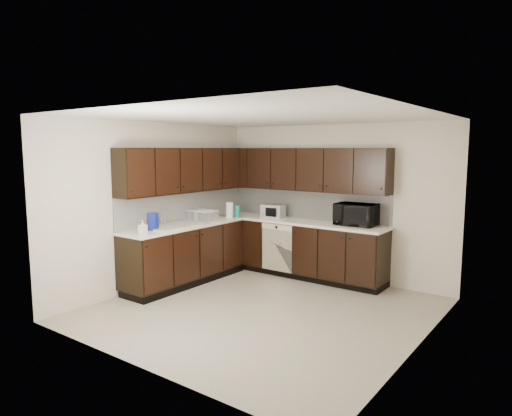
# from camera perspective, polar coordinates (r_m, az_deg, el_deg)

# --- Properties ---
(floor) EXTENTS (4.00, 4.00, 0.00)m
(floor) POSITION_cam_1_polar(r_m,az_deg,el_deg) (6.15, 0.75, -12.60)
(floor) COLOR #A8A08B
(floor) RESTS_ON ground
(ceiling) EXTENTS (4.00, 4.00, 0.00)m
(ceiling) POSITION_cam_1_polar(r_m,az_deg,el_deg) (5.79, 0.79, 11.33)
(ceiling) COLOR white
(ceiling) RESTS_ON wall_back
(wall_back) EXTENTS (4.00, 0.02, 2.50)m
(wall_back) POSITION_cam_1_polar(r_m,az_deg,el_deg) (7.55, 9.60, 0.79)
(wall_back) COLOR beige
(wall_back) RESTS_ON floor
(wall_left) EXTENTS (0.02, 4.00, 2.50)m
(wall_left) POSITION_cam_1_polar(r_m,az_deg,el_deg) (7.18, -12.37, 0.39)
(wall_left) COLOR beige
(wall_left) RESTS_ON floor
(wall_right) EXTENTS (0.02, 4.00, 2.50)m
(wall_right) POSITION_cam_1_polar(r_m,az_deg,el_deg) (4.97, 19.94, -2.90)
(wall_right) COLOR beige
(wall_right) RESTS_ON floor
(wall_front) EXTENTS (4.00, 0.02, 2.50)m
(wall_front) POSITION_cam_1_polar(r_m,az_deg,el_deg) (4.39, -14.56, -4.01)
(wall_front) COLOR beige
(wall_front) RESTS_ON floor
(lower_cabinets) EXTENTS (3.00, 2.80, 0.90)m
(lower_cabinets) POSITION_cam_1_polar(r_m,az_deg,el_deg) (7.46, -0.62, -5.70)
(lower_cabinets) COLOR black
(lower_cabinets) RESTS_ON floor
(countertop) EXTENTS (3.03, 2.83, 0.04)m
(countertop) POSITION_cam_1_polar(r_m,az_deg,el_deg) (7.36, -0.65, -1.86)
(countertop) COLOR white
(countertop) RESTS_ON lower_cabinets
(backsplash) EXTENTS (3.00, 2.80, 0.48)m
(backsplash) POSITION_cam_1_polar(r_m,az_deg,el_deg) (7.62, -0.96, 0.42)
(backsplash) COLOR #B6B6B1
(backsplash) RESTS_ON countertop
(upper_cabinets) EXTENTS (3.00, 2.80, 0.70)m
(upper_cabinets) POSITION_cam_1_polar(r_m,az_deg,el_deg) (7.41, -0.80, 4.81)
(upper_cabinets) COLOR black
(upper_cabinets) RESTS_ON wall_back
(dishwasher) EXTENTS (0.58, 0.04, 0.78)m
(dishwasher) POSITION_cam_1_polar(r_m,az_deg,el_deg) (7.50, 2.64, -4.60)
(dishwasher) COLOR beige
(dishwasher) RESTS_ON lower_cabinets
(sink) EXTENTS (0.54, 0.82, 0.42)m
(sink) POSITION_cam_1_polar(r_m,az_deg,el_deg) (6.99, -10.62, -2.81)
(sink) COLOR beige
(sink) RESTS_ON countertop
(microwave) EXTENTS (0.62, 0.43, 0.34)m
(microwave) POSITION_cam_1_polar(r_m,az_deg,el_deg) (7.13, 12.39, -0.80)
(microwave) COLOR black
(microwave) RESTS_ON countertop
(soap_bottle_a) EXTENTS (0.11, 0.11, 0.21)m
(soap_bottle_a) POSITION_cam_1_polar(r_m,az_deg,el_deg) (6.37, -13.98, -2.39)
(soap_bottle_a) COLOR gray
(soap_bottle_a) RESTS_ON countertop
(soap_bottle_b) EXTENTS (0.11, 0.11, 0.22)m
(soap_bottle_b) POSITION_cam_1_polar(r_m,az_deg,el_deg) (7.62, -7.50, -0.64)
(soap_bottle_b) COLOR gray
(soap_bottle_b) RESTS_ON countertop
(toaster_oven) EXTENTS (0.40, 0.32, 0.23)m
(toaster_oven) POSITION_cam_1_polar(r_m,az_deg,el_deg) (7.78, 2.16, -0.38)
(toaster_oven) COLOR silver
(toaster_oven) RESTS_ON countertop
(storage_bin) EXTENTS (0.44, 0.35, 0.16)m
(storage_bin) POSITION_cam_1_polar(r_m,az_deg,el_deg) (7.53, -6.66, -0.93)
(storage_bin) COLOR white
(storage_bin) RESTS_ON countertop
(blue_pitcher) EXTENTS (0.18, 0.18, 0.25)m
(blue_pitcher) POSITION_cam_1_polar(r_m,az_deg,el_deg) (6.73, -12.79, -1.67)
(blue_pitcher) COLOR #102198
(blue_pitcher) RESTS_ON countertop
(teal_tumbler) EXTENTS (0.12, 0.12, 0.21)m
(teal_tumbler) POSITION_cam_1_polar(r_m,az_deg,el_deg) (7.82, -2.35, -0.42)
(teal_tumbler) COLOR #0C8B78
(teal_tumbler) RESTS_ON countertop
(paper_towel_roll) EXTENTS (0.13, 0.13, 0.27)m
(paper_towel_roll) POSITION_cam_1_polar(r_m,az_deg,el_deg) (7.74, -3.32, -0.27)
(paper_towel_roll) COLOR white
(paper_towel_roll) RESTS_ON countertop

